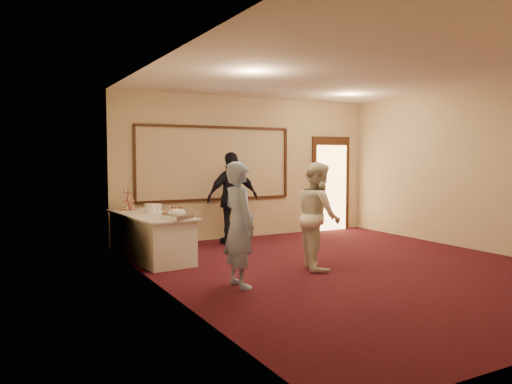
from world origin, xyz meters
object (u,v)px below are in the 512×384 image
cupcake_stand (128,201)px  tart (170,214)px  man (239,225)px  pavlova_tray (177,214)px  plate_stack_b (157,208)px  guest (233,198)px  buffet_table (150,236)px  woman (318,215)px  plate_stack_a (150,209)px

cupcake_stand → tart: cupcake_stand is taller
man → cupcake_stand: bearing=11.6°
pavlova_tray → cupcake_stand: size_ratio=1.17×
plate_stack_b → guest: size_ratio=0.09×
tart → cupcake_stand: bearing=109.5°
cupcake_stand → plate_stack_b: (0.37, -0.54, -0.08)m
buffet_table → man: size_ratio=1.32×
plate_stack_b → woman: woman is taller
man → plate_stack_b: bearing=6.2°
buffet_table → man: (0.52, -2.36, 0.45)m
woman → guest: size_ratio=0.91×
plate_stack_a → guest: size_ratio=0.11×
buffet_table → cupcake_stand: bearing=102.0°
plate_stack_b → tart: size_ratio=0.60×
pavlova_tray → guest: 2.24m
cupcake_stand → guest: bearing=-4.6°
man → guest: guest is taller
cupcake_stand → plate_stack_b: bearing=-55.4°
pavlova_tray → woman: size_ratio=0.31×
buffet_table → plate_stack_a: bearing=69.8°
man → guest: 3.28m
plate_stack_a → man: man is taller
buffet_table → cupcake_stand: 0.98m
man → guest: size_ratio=0.92×
plate_stack_b → buffet_table: bearing=-127.1°
plate_stack_a → man: bearing=-78.7°
cupcake_stand → plate_stack_a: cupcake_stand is taller
pavlova_tray → plate_stack_b: 1.10m
tart → guest: bearing=30.8°
plate_stack_b → woman: size_ratio=0.10×
buffet_table → cupcake_stand: cupcake_stand is taller
buffet_table → tart: (0.23, -0.34, 0.41)m
plate_stack_a → woman: woman is taller
plate_stack_b → pavlova_tray: bearing=-91.1°
tart → man: bearing=-82.0°
cupcake_stand → pavlova_tray: bearing=-78.0°
plate_stack_b → guest: (1.66, 0.37, 0.07)m
cupcake_stand → man: man is taller
pavlova_tray → cupcake_stand: bearing=102.0°
buffet_table → cupcake_stand: (-0.17, 0.80, 0.54)m
plate_stack_b → man: 2.64m
plate_stack_a → man: (0.49, -2.44, -0.01)m
cupcake_stand → plate_stack_a: bearing=-74.5°
tart → guest: guest is taller
guest → plate_stack_b: bearing=15.0°
plate_stack_b → woman: bearing=-49.6°
plate_stack_a → tart: size_ratio=0.72×
tart → woman: (1.85, -1.62, 0.04)m
cupcake_stand → buffet_table: bearing=-78.0°
tart → man: 2.04m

